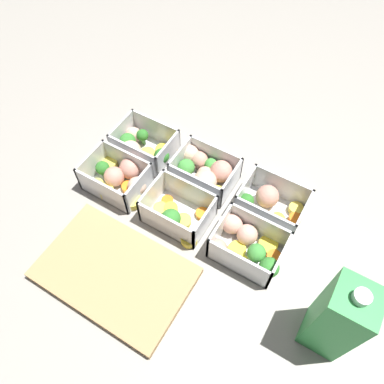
% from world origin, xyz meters
% --- Properties ---
extents(ground_plane, '(4.00, 4.00, 0.00)m').
position_xyz_m(ground_plane, '(0.00, 0.00, 0.00)').
color(ground_plane, gray).
extents(container_near_left, '(0.13, 0.11, 0.07)m').
position_xyz_m(container_near_left, '(-0.15, -0.06, 0.02)').
color(container_near_left, white).
rests_on(container_near_left, ground_plane).
extents(container_near_center, '(0.16, 0.13, 0.07)m').
position_xyz_m(container_near_center, '(0.01, -0.06, 0.03)').
color(container_near_center, white).
rests_on(container_near_center, ground_plane).
extents(container_near_right, '(0.14, 0.12, 0.07)m').
position_xyz_m(container_near_right, '(0.16, -0.05, 0.03)').
color(container_near_right, white).
rests_on(container_near_right, ground_plane).
extents(container_far_left, '(0.15, 0.11, 0.07)m').
position_xyz_m(container_far_left, '(-0.15, 0.05, 0.03)').
color(container_far_left, white).
rests_on(container_far_left, ground_plane).
extents(container_far_center, '(0.14, 0.11, 0.07)m').
position_xyz_m(container_far_center, '(-0.00, 0.06, 0.02)').
color(container_far_center, white).
rests_on(container_far_center, ground_plane).
extents(container_far_right, '(0.14, 0.12, 0.07)m').
position_xyz_m(container_far_right, '(0.15, 0.05, 0.02)').
color(container_far_right, white).
rests_on(container_far_right, ground_plane).
extents(juice_carton, '(0.07, 0.07, 0.20)m').
position_xyz_m(juice_carton, '(-0.33, 0.13, 0.10)').
color(juice_carton, green).
rests_on(juice_carton, ground_plane).
extents(cutting_board, '(0.28, 0.18, 0.02)m').
position_xyz_m(cutting_board, '(0.04, 0.22, 0.01)').
color(cutting_board, tan).
rests_on(cutting_board, ground_plane).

